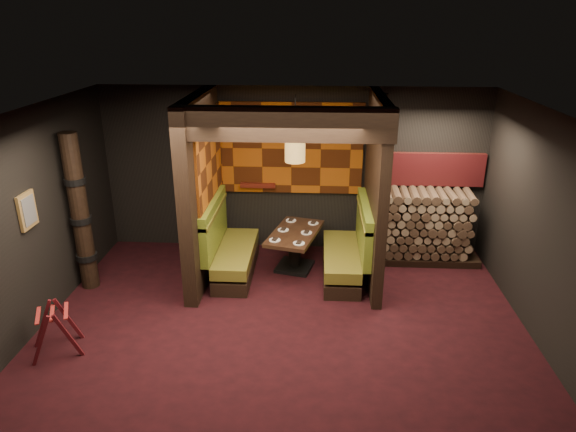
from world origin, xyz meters
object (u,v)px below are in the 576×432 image
at_px(booth_bench_left, 229,250).
at_px(pendant_lamp, 295,147).
at_px(booth_bench_right, 348,253).
at_px(totem_column, 80,214).
at_px(luggage_rack, 55,328).
at_px(firewood_stack, 427,226).
at_px(dining_table, 295,245).

xyz_separation_m(booth_bench_left, pendant_lamp, (1.04, 0.17, 1.66)).
xyz_separation_m(booth_bench_right, totem_column, (-3.98, -0.55, 0.79)).
bearing_deg(totem_column, booth_bench_right, 7.86).
distance_m(luggage_rack, firewood_stack, 5.82).
bearing_deg(dining_table, luggage_rack, -139.58).
distance_m(booth_bench_left, dining_table, 1.06).
xyz_separation_m(booth_bench_left, firewood_stack, (3.25, 0.70, 0.21)).
relative_size(pendant_lamp, totem_column, 0.42).
height_order(pendant_lamp, firewood_stack, pendant_lamp).
bearing_deg(luggage_rack, totem_column, 99.99).
bearing_deg(booth_bench_right, booth_bench_left, 180.00).
height_order(booth_bench_right, dining_table, booth_bench_right).
distance_m(booth_bench_left, firewood_stack, 3.33).
bearing_deg(pendant_lamp, luggage_rack, -140.17).
xyz_separation_m(dining_table, firewood_stack, (2.21, 0.48, 0.19)).
bearing_deg(firewood_stack, pendant_lamp, -166.49).
bearing_deg(dining_table, pendant_lamp, -90.00).
xyz_separation_m(dining_table, totem_column, (-3.13, -0.77, 0.76)).
xyz_separation_m(booth_bench_right, pendant_lamp, (-0.86, 0.17, 1.66)).
bearing_deg(luggage_rack, booth_bench_left, 50.68).
bearing_deg(booth_bench_right, totem_column, -172.14).
relative_size(booth_bench_right, totem_column, 0.67).
xyz_separation_m(booth_bench_left, dining_table, (1.04, 0.22, 0.03)).
height_order(booth_bench_right, totem_column, totem_column).
xyz_separation_m(pendant_lamp, totem_column, (-3.13, -0.72, -0.88)).
height_order(luggage_rack, firewood_stack, firewood_stack).
xyz_separation_m(dining_table, luggage_rack, (-2.84, -2.42, -0.09)).
relative_size(dining_table, luggage_rack, 1.86).
bearing_deg(dining_table, totem_column, -166.17).
bearing_deg(booth_bench_left, totem_column, -165.25).
bearing_deg(booth_bench_left, pendant_lamp, 9.27).
height_order(booth_bench_left, dining_table, booth_bench_left).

